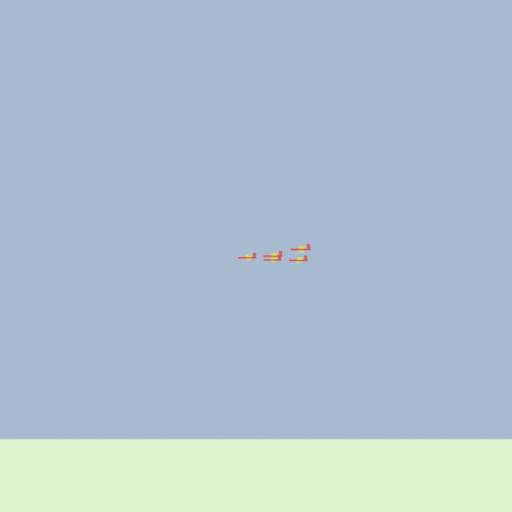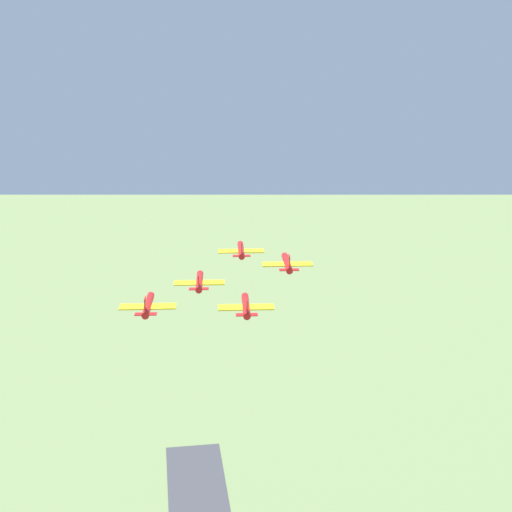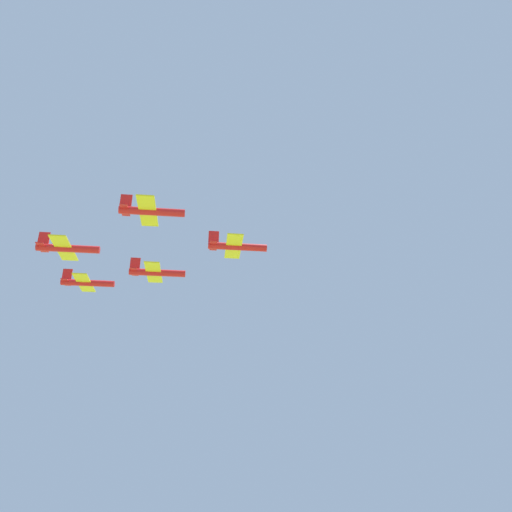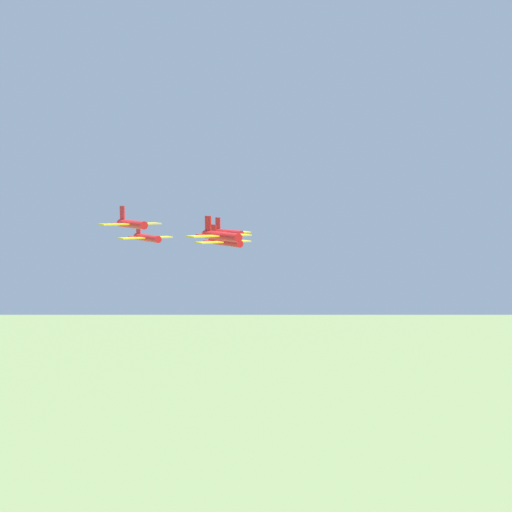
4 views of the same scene
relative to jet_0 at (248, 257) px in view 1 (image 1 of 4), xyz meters
The scene contains 5 objects.
jet_0 is the anchor object (origin of this frame).
jet_1 13.35m from the jet_0, behind, with size 7.97×7.80×2.77m.
jet_2 13.29m from the jet_0, 120.76° to the right, with size 7.97×7.80×2.77m.
jet_3 26.52m from the jet_0, behind, with size 7.97×7.80×2.77m.
jet_4 22.89m from the jet_0, 151.22° to the right, with size 7.97×7.80×2.77m.
Camera 1 is at (-144.18, 117.55, 109.58)m, focal length 28.00 mm.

